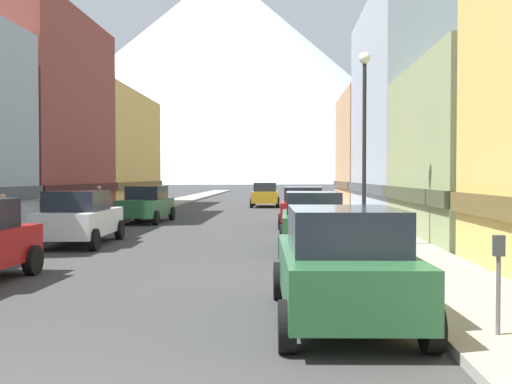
% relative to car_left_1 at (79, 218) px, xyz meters
% --- Properties ---
extents(sidewalk_left, '(2.50, 100.00, 0.15)m').
position_rel_car_left_1_xyz_m(sidewalk_left, '(-2.45, 20.30, -0.82)').
color(sidewalk_left, gray).
rests_on(sidewalk_left, ground).
extents(sidewalk_right, '(2.50, 100.00, 0.15)m').
position_rel_car_left_1_xyz_m(sidewalk_right, '(10.05, 20.30, -0.82)').
color(sidewalk_right, gray).
rests_on(sidewalk_right, ground).
extents(storefront_left_2, '(6.84, 11.32, 10.79)m').
position_rel_car_left_1_xyz_m(storefront_left_2, '(-6.97, 11.57, 4.32)').
color(storefront_left_2, brown).
rests_on(storefront_left_2, ground).
extents(storefront_left_3, '(8.90, 13.53, 8.32)m').
position_rel_car_left_1_xyz_m(storefront_left_3, '(-8.00, 24.04, 3.11)').
color(storefront_left_3, '#D8B259').
rests_on(storefront_left_3, ground).
extents(storefront_right_1, '(6.94, 9.88, 6.26)m').
position_rel_car_left_1_xyz_m(storefront_right_1, '(14.62, 2.39, 2.11)').
color(storefront_right_1, '#8C9966').
rests_on(storefront_right_1, ground).
extents(storefront_right_2, '(6.48, 13.91, 11.88)m').
position_rel_car_left_1_xyz_m(storefront_right_2, '(14.39, 14.31, 4.85)').
color(storefront_right_2, '#99A5B2').
rests_on(storefront_right_2, ground).
extents(storefront_right_3, '(6.91, 11.33, 8.67)m').
position_rel_car_left_1_xyz_m(storefront_right_3, '(14.60, 27.53, 3.28)').
color(storefront_right_3, tan).
rests_on(storefront_right_3, ground).
extents(car_left_1, '(2.22, 4.47, 1.78)m').
position_rel_car_left_1_xyz_m(car_left_1, '(0.00, 0.00, 0.00)').
color(car_left_1, silver).
rests_on(car_left_1, ground).
extents(car_left_2, '(2.21, 4.47, 1.78)m').
position_rel_car_left_1_xyz_m(car_left_2, '(-0.00, 9.51, 0.00)').
color(car_left_2, '#265933').
rests_on(car_left_2, ground).
extents(car_right_0, '(2.19, 4.46, 1.78)m').
position_rel_car_left_1_xyz_m(car_right_0, '(7.60, -9.99, 0.00)').
color(car_right_0, '#265933').
rests_on(car_right_0, ground).
extents(car_right_1, '(2.08, 4.41, 1.78)m').
position_rel_car_left_1_xyz_m(car_right_1, '(7.60, -1.23, 0.00)').
color(car_right_1, '#265933').
rests_on(car_right_1, ground).
extents(car_right_2, '(2.23, 4.47, 1.78)m').
position_rel_car_left_1_xyz_m(car_right_2, '(7.59, 7.31, 0.00)').
color(car_right_2, '#9E1111').
rests_on(car_right_2, ground).
extents(car_driving_0, '(2.06, 4.40, 1.78)m').
position_rel_car_left_1_xyz_m(car_driving_0, '(5.40, 24.31, 0.00)').
color(car_driving_0, '#B28419').
rests_on(car_driving_0, ground).
extents(parking_meter_near, '(0.14, 0.10, 1.33)m').
position_rel_car_left_1_xyz_m(parking_meter_near, '(9.55, -11.17, 0.11)').
color(parking_meter_near, '#595960').
rests_on(parking_meter_near, sidewalk_right).
extents(pedestrian_0, '(0.36, 0.36, 1.54)m').
position_rel_car_left_1_xyz_m(pedestrian_0, '(-2.45, -0.24, -0.05)').
color(pedestrian_0, navy).
rests_on(pedestrian_0, sidewalk_left).
extents(pedestrian_1, '(0.36, 0.36, 1.64)m').
position_rel_car_left_1_xyz_m(pedestrian_1, '(-2.45, 9.88, 0.00)').
color(pedestrian_1, maroon).
rests_on(pedestrian_1, sidewalk_left).
extents(streetlamp_right, '(0.36, 0.36, 5.86)m').
position_rel_car_left_1_xyz_m(streetlamp_right, '(9.15, -1.03, 3.09)').
color(streetlamp_right, black).
rests_on(streetlamp_right, sidewalk_right).
extents(mountain_backdrop, '(214.19, 214.19, 94.70)m').
position_rel_car_left_1_xyz_m(mountain_backdrop, '(-20.25, 245.30, 46.45)').
color(mountain_backdrop, silver).
rests_on(mountain_backdrop, ground).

